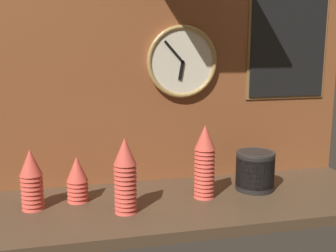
{
  "coord_description": "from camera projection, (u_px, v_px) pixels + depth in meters",
  "views": [
    {
      "loc": [
        -0.42,
        -1.5,
        0.61
      ],
      "look_at": [
        -0.06,
        0.04,
        0.29
      ],
      "focal_mm": 45.0,
      "sensor_mm": 36.0,
      "label": 1
    }
  ],
  "objects": [
    {
      "name": "menu_board",
      "position": [
        289.0,
        34.0,
        1.88
      ],
      "size": [
        0.38,
        0.01,
        0.58
      ],
      "color": "olive"
    },
    {
      "name": "cup_stack_center_right",
      "position": [
        205.0,
        162.0,
        1.64
      ],
      "size": [
        0.08,
        0.08,
        0.29
      ],
      "color": "#DB4C3D",
      "rests_on": "ground_plane"
    },
    {
      "name": "ground_plane",
      "position": [
        185.0,
        203.0,
        1.65
      ],
      "size": [
        1.6,
        0.56,
        0.04
      ],
      "primitive_type": "cube",
      "color": "#4C3826"
    },
    {
      "name": "wall_tiled_back",
      "position": [
        170.0,
        60.0,
        1.8
      ],
      "size": [
        1.6,
        0.03,
        1.05
      ],
      "color": "brown",
      "rests_on": "ground_plane"
    },
    {
      "name": "wall_clock",
      "position": [
        182.0,
        62.0,
        1.78
      ],
      "size": [
        0.31,
        0.03,
        0.31
      ],
      "color": "beige"
    },
    {
      "name": "cup_stack_center_left",
      "position": [
        125.0,
        176.0,
        1.49
      ],
      "size": [
        0.08,
        0.08,
        0.28
      ],
      "color": "#DB4C3D",
      "rests_on": "ground_plane"
    },
    {
      "name": "bowl_stack_right",
      "position": [
        255.0,
        170.0,
        1.74
      ],
      "size": [
        0.16,
        0.16,
        0.16
      ],
      "color": "black",
      "rests_on": "ground_plane"
    },
    {
      "name": "cup_stack_far_left",
      "position": [
        31.0,
        179.0,
        1.53
      ],
      "size": [
        0.08,
        0.08,
        0.23
      ],
      "color": "#DB4C3D",
      "rests_on": "ground_plane"
    },
    {
      "name": "cup_stack_left",
      "position": [
        77.0,
        179.0,
        1.61
      ],
      "size": [
        0.08,
        0.08,
        0.18
      ],
      "color": "#DB4C3D",
      "rests_on": "ground_plane"
    }
  ]
}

